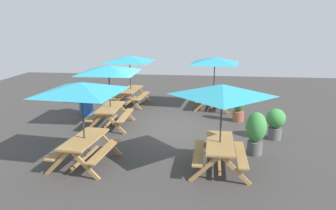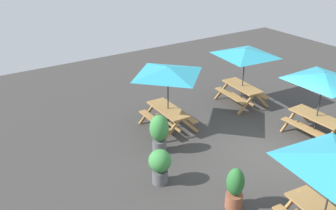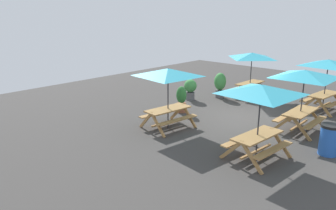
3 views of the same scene
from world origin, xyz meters
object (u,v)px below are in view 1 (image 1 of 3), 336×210
object	(u,v)px
trash_bin_blue	(86,103)
picnic_table_3	(130,62)
potted_plant_2	(239,107)
picnic_table_1	(215,64)
picnic_table_0	(109,74)
picnic_table_4	(81,94)
potted_plant_1	(276,122)
picnic_table_2	(222,96)
potted_plant_0	(256,131)

from	to	relation	value
trash_bin_blue	picnic_table_3	bearing A→B (deg)	-40.26
potted_plant_2	picnic_table_3	bearing A→B (deg)	66.99
picnic_table_3	picnic_table_1	bearing A→B (deg)	-87.40
picnic_table_0	picnic_table_3	distance (m)	3.26
picnic_table_1	picnic_table_4	xyz separation A→B (m)	(-6.42, 3.54, 0.00)
picnic_table_1	potted_plant_1	bearing A→B (deg)	-145.69
trash_bin_blue	picnic_table_2	bearing A→B (deg)	-130.84
potted_plant_0	potted_plant_2	distance (m)	3.27
picnic_table_1	picnic_table_3	bearing A→B (deg)	94.23
potted_plant_0	picnic_table_1	bearing A→B (deg)	12.59
picnic_table_0	picnic_table_4	distance (m)	3.32
picnic_table_2	picnic_table_0	bearing A→B (deg)	51.42
picnic_table_2	potted_plant_1	size ratio (longest dim) A/B	2.25
trash_bin_blue	potted_plant_2	size ratio (longest dim) A/B	0.84
potted_plant_2	picnic_table_0	bearing A→B (deg)	104.63
potted_plant_1	picnic_table_4	bearing A→B (deg)	115.86
picnic_table_3	potted_plant_0	distance (m)	7.36
picnic_table_2	potted_plant_1	bearing A→B (deg)	-36.22
picnic_table_2	trash_bin_blue	xyz separation A→B (m)	(4.66, 5.39, -1.49)
picnic_table_2	picnic_table_1	bearing A→B (deg)	1.34
potted_plant_1	potted_plant_2	xyz separation A→B (m)	(1.88, 1.03, -0.01)
picnic_table_2	picnic_table_3	xyz separation A→B (m)	(6.43, 3.89, 0.00)
picnic_table_4	potted_plant_0	bearing A→B (deg)	-69.31
picnic_table_1	potted_plant_1	size ratio (longest dim) A/B	2.70
picnic_table_1	potted_plant_2	size ratio (longest dim) A/B	2.41
picnic_table_0	potted_plant_0	bearing A→B (deg)	-112.97
picnic_table_3	trash_bin_blue	xyz separation A→B (m)	(-1.77, 1.50, -1.49)
picnic_table_2	trash_bin_blue	size ratio (longest dim) A/B	2.38
picnic_table_4	potted_plant_2	bearing A→B (deg)	-39.29
picnic_table_1	trash_bin_blue	distance (m)	5.76
potted_plant_0	potted_plant_1	xyz separation A→B (m)	(1.38, -0.83, -0.12)
picnic_table_0	trash_bin_blue	bearing A→B (deg)	44.54
potted_plant_0	picnic_table_4	bearing A→B (deg)	105.41
potted_plant_0	trash_bin_blue	bearing A→B (deg)	61.49
picnic_table_4	potted_plant_0	distance (m)	5.03
picnic_table_2	potted_plant_2	world-z (taller)	picnic_table_2
picnic_table_3	potted_plant_1	bearing A→B (deg)	-119.07
picnic_table_0	picnic_table_3	xyz separation A→B (m)	(3.26, 0.01, 0.00)
potted_plant_2	trash_bin_blue	bearing A→B (deg)	87.72
picnic_table_3	potted_plant_2	world-z (taller)	picnic_table_3
picnic_table_1	picnic_table_4	bearing A→B (deg)	157.64
picnic_table_0	potted_plant_1	distance (m)	5.98
picnic_table_0	potted_plant_0	size ratio (longest dim) A/B	2.20
picnic_table_2	picnic_table_4	distance (m)	3.62
picnic_table_4	trash_bin_blue	world-z (taller)	picnic_table_4
picnic_table_3	potted_plant_0	size ratio (longest dim) A/B	2.19
picnic_table_2	trash_bin_blue	bearing A→B (deg)	49.80
picnic_table_0	trash_bin_blue	world-z (taller)	picnic_table_0
picnic_table_0	potted_plant_1	bearing A→B (deg)	-97.08
picnic_table_1	potted_plant_1	xyz separation A→B (m)	(-3.75, -1.98, -1.39)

